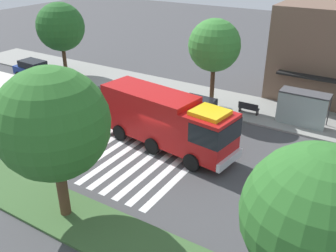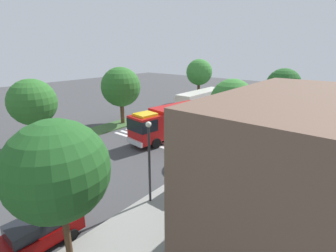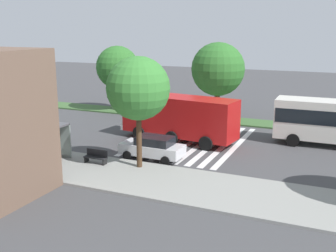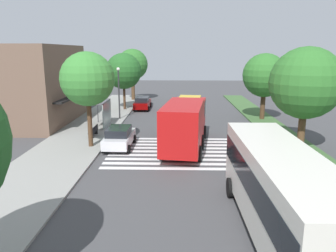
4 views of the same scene
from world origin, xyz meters
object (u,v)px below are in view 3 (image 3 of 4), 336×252
median_tree_west (218,69)px  median_tree_center (117,68)px  fire_truck (176,116)px  bench_near_shelter (96,157)px  parked_car_mid (153,147)px  bus_stop_shelter (47,132)px  sidewalk_tree_west (138,89)px  street_lamp (15,104)px

median_tree_west → median_tree_center: (11.21, 0.00, -0.25)m
fire_truck → median_tree_center: 13.75m
bench_near_shelter → parked_car_mid: bearing=-136.8°
bench_near_shelter → median_tree_center: size_ratio=0.23×
bus_stop_shelter → bench_near_shelter: (-4.00, -0.01, -1.30)m
median_tree_west → bench_near_shelter: bearing=78.5°
bus_stop_shelter → sidewalk_tree_west: size_ratio=0.49×
sidewalk_tree_west → median_tree_west: median_tree_west is taller
median_tree_west → median_tree_center: size_ratio=1.08×
street_lamp → bus_stop_shelter: bearing=165.6°
bench_near_shelter → sidewalk_tree_west: (-3.00, -0.52, 4.67)m
median_tree_center → bench_near_shelter: bearing=115.7°
bench_near_shelter → median_tree_center: (7.88, -16.35, 4.19)m
parked_car_mid → bus_stop_shelter: size_ratio=1.27×
bus_stop_shelter → bench_near_shelter: bus_stop_shelter is taller
fire_truck → parked_car_mid: bearing=101.5°
fire_truck → bus_stop_shelter: bearing=57.6°
parked_car_mid → bus_stop_shelter: 7.49m
bus_stop_shelter → fire_truck: bearing=-129.9°
bench_near_shelter → sidewalk_tree_west: size_ratio=0.22×
street_lamp → median_tree_center: (0.28, -15.43, 1.37)m
parked_car_mid → median_tree_west: bearing=-90.7°
bus_stop_shelter → street_lamp: 4.03m
fire_truck → sidewalk_tree_west: sidewalk_tree_west is taller
parked_car_mid → sidewalk_tree_west: size_ratio=0.62×
sidewalk_tree_west → median_tree_center: sidewalk_tree_west is taller
bus_stop_shelter → bench_near_shelter: bearing=-179.9°
sidewalk_tree_west → bus_stop_shelter: bearing=4.3°
parked_car_mid → bench_near_shelter: parked_car_mid is taller
sidewalk_tree_west → median_tree_center: size_ratio=1.03×
street_lamp → median_tree_center: bearing=-89.0°
bus_stop_shelter → median_tree_west: size_ratio=0.47×
bench_near_shelter → sidewalk_tree_west: sidewalk_tree_west is taller
median_tree_west → median_tree_center: bearing=0.0°
parked_car_mid → median_tree_west: 14.27m
street_lamp → median_tree_west: 18.98m
fire_truck → median_tree_center: median_tree_center is taller
parked_car_mid → bench_near_shelter: bearing=44.3°
bench_near_shelter → street_lamp: (7.61, -0.92, 2.83)m
parked_car_mid → sidewalk_tree_west: 4.93m
street_lamp → median_tree_west: (-10.93, -15.43, 1.62)m
parked_car_mid → median_tree_center: (10.78, -13.63, 3.93)m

